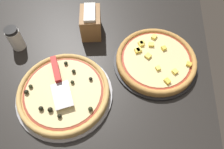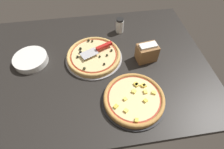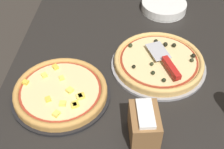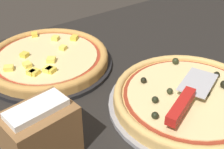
% 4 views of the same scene
% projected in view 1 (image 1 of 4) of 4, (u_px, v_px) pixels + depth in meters
% --- Properties ---
extents(ground_plane, '(1.46, 1.05, 0.04)m').
position_uv_depth(ground_plane, '(76.00, 101.00, 0.84)').
color(ground_plane, black).
extents(pizza_pan_front, '(0.37, 0.37, 0.01)m').
position_uv_depth(pizza_pan_front, '(65.00, 95.00, 0.83)').
color(pizza_pan_front, '#939399').
rests_on(pizza_pan_front, ground_plane).
extents(pizza_front, '(0.34, 0.34, 0.04)m').
position_uv_depth(pizza_front, '(64.00, 92.00, 0.81)').
color(pizza_front, '#DBAD60').
rests_on(pizza_front, pizza_pan_front).
extents(pizza_pan_back, '(0.35, 0.35, 0.01)m').
position_uv_depth(pizza_pan_back, '(155.00, 62.00, 0.91)').
color(pizza_pan_back, black).
rests_on(pizza_pan_back, ground_plane).
extents(pizza_back, '(0.33, 0.33, 0.03)m').
position_uv_depth(pizza_back, '(156.00, 60.00, 0.89)').
color(pizza_back, '#C68E47').
rests_on(pizza_back, pizza_pan_back).
extents(serving_spatula, '(0.22, 0.13, 0.02)m').
position_uv_depth(serving_spatula, '(57.00, 75.00, 0.81)').
color(serving_spatula, '#B7B7BC').
rests_on(serving_spatula, pizza_front).
extents(parmesan_shaker, '(0.06, 0.06, 0.11)m').
position_uv_depth(parmesan_shaker, '(15.00, 38.00, 0.91)').
color(parmesan_shaker, white).
rests_on(parmesan_shaker, ground_plane).
extents(napkin_holder, '(0.14, 0.10, 0.12)m').
position_uv_depth(napkin_holder, '(91.00, 23.00, 0.95)').
color(napkin_holder, olive).
rests_on(napkin_holder, ground_plane).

